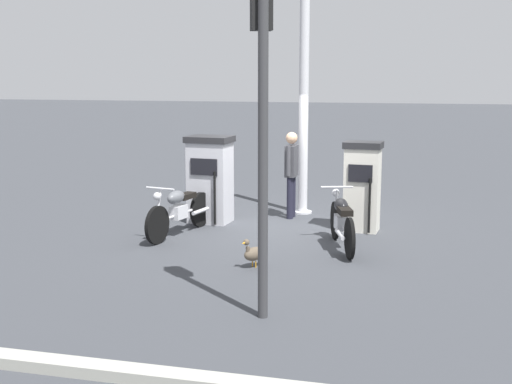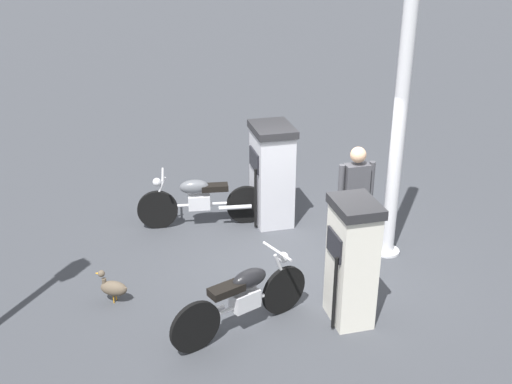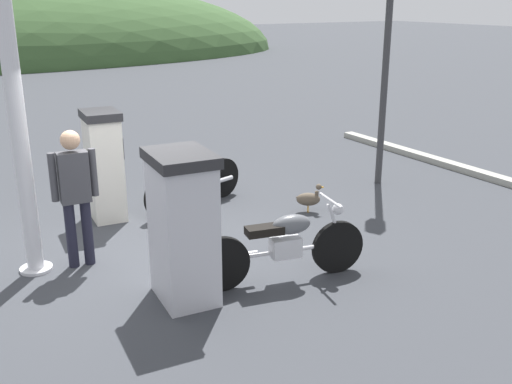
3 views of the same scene
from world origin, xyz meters
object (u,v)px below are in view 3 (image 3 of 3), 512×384
object	(u,v)px
motorcycle_near_pump	(284,244)
wandering_duck	(309,198)
fuel_pump_near	(183,227)
motorcycle_far_pump	(193,178)
fuel_pump_far	(104,165)
attendant_person	(75,189)
canopy_support_pole	(14,92)
roadside_traffic_light	(386,27)

from	to	relation	value
motorcycle_near_pump	wandering_duck	distance (m)	2.49
fuel_pump_near	wandering_duck	world-z (taller)	fuel_pump_near
fuel_pump_near	motorcycle_far_pump	bearing A→B (deg)	63.95
fuel_pump_far	wandering_duck	world-z (taller)	fuel_pump_far
attendant_person	canopy_support_pole	xyz separation A→B (m)	(-0.54, 0.14, 1.22)
fuel_pump_far	attendant_person	size ratio (longest dim) A/B	0.95
canopy_support_pole	roadside_traffic_light	bearing A→B (deg)	6.06
motorcycle_near_pump	wandering_duck	world-z (taller)	motorcycle_near_pump
attendant_person	fuel_pump_far	bearing A→B (deg)	62.07
wandering_duck	canopy_support_pole	bearing A→B (deg)	-179.52
attendant_person	wandering_duck	distance (m)	3.74
canopy_support_pole	motorcycle_far_pump	bearing A→B (deg)	23.46
motorcycle_near_pump	canopy_support_pole	size ratio (longest dim) A/B	0.46
fuel_pump_near	motorcycle_near_pump	world-z (taller)	fuel_pump_near
fuel_pump_near	fuel_pump_far	world-z (taller)	fuel_pump_near
fuel_pump_near	roadside_traffic_light	bearing A→B (deg)	25.20
motorcycle_far_pump	wandering_duck	xyz separation A→B (m)	(1.49, -1.14, -0.26)
roadside_traffic_light	motorcycle_far_pump	bearing A→B (deg)	171.42
wandering_duck	roadside_traffic_light	distance (m)	3.27
fuel_pump_far	canopy_support_pole	distance (m)	2.37
fuel_pump_near	motorcycle_far_pump	world-z (taller)	fuel_pump_near
motorcycle_near_pump	canopy_support_pole	bearing A→B (deg)	144.58
fuel_pump_near	canopy_support_pole	world-z (taller)	canopy_support_pole
motorcycle_far_pump	attendant_person	distance (m)	2.58
fuel_pump_far	motorcycle_near_pump	bearing A→B (deg)	-69.41
motorcycle_far_pump	roadside_traffic_light	size ratio (longest dim) A/B	0.47
fuel_pump_near	wandering_duck	distance (m)	3.35
motorcycle_near_pump	attendant_person	bearing A→B (deg)	140.07
roadside_traffic_light	canopy_support_pole	xyz separation A→B (m)	(-6.14, -0.65, -0.54)
canopy_support_pole	fuel_pump_near	bearing A→B (deg)	-50.10
fuel_pump_far	motorcycle_near_pump	distance (m)	3.41
fuel_pump_far	motorcycle_far_pump	bearing A→B (deg)	-8.48
fuel_pump_near	attendant_person	bearing A→B (deg)	118.54
wandering_duck	fuel_pump_far	bearing A→B (deg)	154.85
attendant_person	roadside_traffic_light	distance (m)	5.92
motorcycle_near_pump	motorcycle_far_pump	size ratio (longest dim) A/B	1.10
attendant_person	canopy_support_pole	bearing A→B (deg)	166.00
fuel_pump_near	canopy_support_pole	distance (m)	2.50
fuel_pump_far	attendant_person	bearing A→B (deg)	-117.93
fuel_pump_near	motorcycle_near_pump	bearing A→B (deg)	-9.45
fuel_pump_near	roadside_traffic_light	size ratio (longest dim) A/B	0.42
fuel_pump_near	attendant_person	distance (m)	1.68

